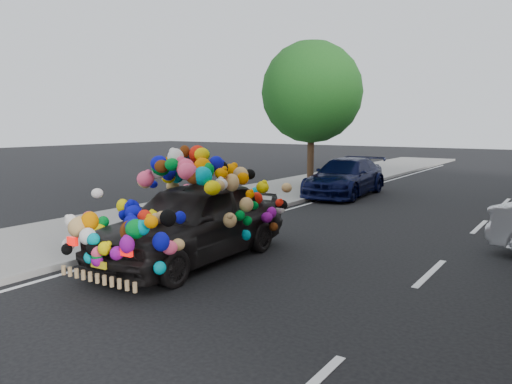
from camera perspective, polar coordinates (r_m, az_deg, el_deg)
ground at (r=11.22m, az=1.09°, el=-6.29°), size 100.00×100.00×0.00m
sidewalk at (r=13.94m, az=-14.03°, el=-3.49°), size 4.00×60.00×0.12m
kerb at (r=12.59m, az=-8.00°, el=-4.51°), size 0.15×60.00×0.13m
lane_markings at (r=9.84m, az=19.29°, el=-8.73°), size 6.00×50.00×0.01m
tree_near_sidewalk at (r=21.06m, az=6.36°, el=11.28°), size 4.20×4.20×6.13m
plush_art_car at (r=10.03m, az=-7.30°, el=-1.30°), size 2.35×4.94×2.25m
navy_sedan at (r=19.40m, az=10.16°, el=1.70°), size 2.22×4.98×1.42m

